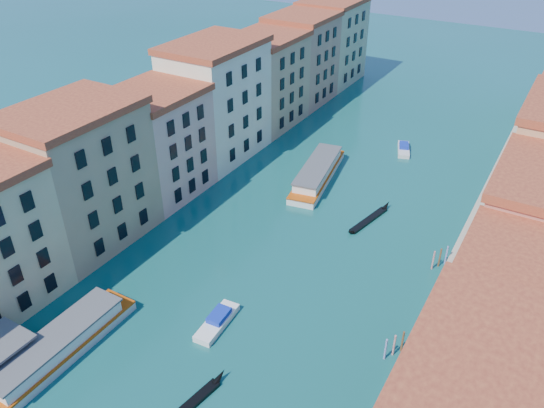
{
  "coord_description": "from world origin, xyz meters",
  "views": [
    {
      "loc": [
        28.35,
        -1.75,
        44.7
      ],
      "look_at": [
        -2.45,
        50.49,
        7.09
      ],
      "focal_mm": 35.0,
      "sensor_mm": 36.0,
      "label": 1
    }
  ],
  "objects": [
    {
      "name": "motorboat_far",
      "position": [
        3.61,
        89.63,
        0.53
      ],
      "size": [
        4.11,
        6.85,
        1.35
      ],
      "rotation": [
        0.0,
        0.0,
        0.34
      ],
      "color": "silver",
      "rests_on": "ground"
    },
    {
      "name": "gondola_far",
      "position": [
        6.99,
        63.74,
        0.33
      ],
      "size": [
        3.3,
        11.45,
        1.64
      ],
      "rotation": [
        0.0,
        0.0,
        -0.21
      ],
      "color": "black",
      "rests_on": "ground"
    },
    {
      "name": "vaporetto_far",
      "position": [
        -5.64,
        71.38,
        1.33
      ],
      "size": [
        7.87,
        20.33,
        2.95
      ],
      "rotation": [
        0.0,
        0.0,
        0.17
      ],
      "color": "white",
      "rests_on": "ground"
    },
    {
      "name": "quay",
      "position": [
        22.0,
        65.0,
        0.5
      ],
      "size": [
        4.0,
        140.0,
        1.0
      ],
      "primitive_type": "cube",
      "color": "#A19B82",
      "rests_on": "ground"
    },
    {
      "name": "vaporetto_near",
      "position": [
        -12.3,
        21.49,
        1.3
      ],
      "size": [
        4.57,
        19.41,
        2.88
      ],
      "rotation": [
        0.0,
        0.0,
        0.01
      ],
      "color": "silver",
      "rests_on": "ground"
    },
    {
      "name": "left_bank_palazzos",
      "position": [
        -26.0,
        64.68,
        9.71
      ],
      "size": [
        12.8,
        128.4,
        21.0
      ],
      "color": "beige",
      "rests_on": "ground"
    },
    {
      "name": "gondola_fore",
      "position": [
        4.02,
        22.77,
        0.38
      ],
      "size": [
        2.69,
        11.35,
        2.27
      ],
      "rotation": [
        0.0,
        0.0,
        -0.16
      ],
      "color": "black",
      "rests_on": "ground"
    },
    {
      "name": "motorboat_mid",
      "position": [
        -0.14,
        34.03,
        0.56
      ],
      "size": [
        2.71,
        7.12,
        1.45
      ],
      "rotation": [
        0.0,
        0.0,
        0.07
      ],
      "color": "white",
      "rests_on": "ground"
    }
  ]
}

